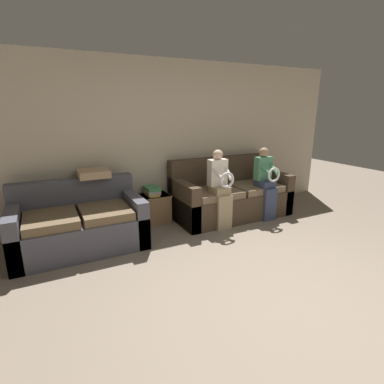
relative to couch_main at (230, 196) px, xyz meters
name	(u,v)px	position (x,y,z in m)	size (l,w,h in m)	color
ground_plane	(302,315)	(-0.88, -2.51, -0.34)	(14.00, 14.00, 0.00)	gray
wall_back	(170,141)	(-0.88, 0.52, 0.93)	(6.65, 0.06, 2.55)	beige
couch_main	(230,196)	(0.00, 0.00, 0.00)	(1.97, 0.91, 0.98)	#473828
couch_side	(79,225)	(-2.48, -0.14, -0.03)	(1.63, 0.96, 0.86)	#4C4C56
child_left_seated	(220,186)	(-0.44, -0.38, 0.32)	(0.29, 0.37, 1.20)	tan
child_right_seated	(266,181)	(0.44, -0.39, 0.31)	(0.29, 0.37, 1.18)	#384260
side_shelf	(153,208)	(-1.31, 0.26, -0.10)	(0.53, 0.41, 0.46)	olive
book_stack	(152,191)	(-1.31, 0.26, 0.19)	(0.22, 0.34, 0.13)	gold
throw_pillow	(93,173)	(-2.19, 0.20, 0.57)	(0.41, 0.41, 0.10)	tan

